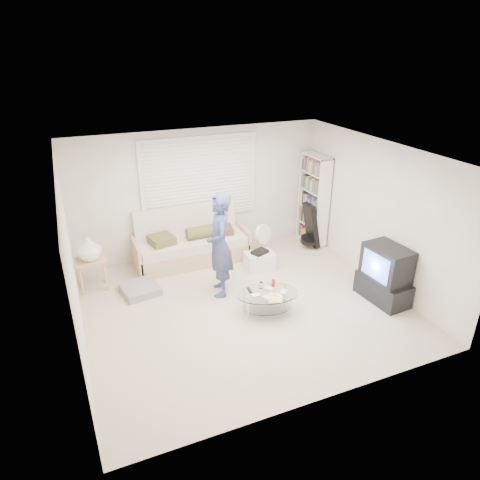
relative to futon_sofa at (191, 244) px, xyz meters
name	(u,v)px	position (x,y,z in m)	size (l,w,h in m)	color
ground	(244,305)	(0.34, -1.88, -0.35)	(5.00, 5.00, 0.00)	#BAAC90
room_shell	(233,203)	(0.34, -1.40, 1.28)	(5.02, 4.52, 2.51)	beige
window_blinds	(200,178)	(0.34, 0.32, 1.20)	(2.32, 0.08, 1.62)	silver
futon_sofa	(191,244)	(0.00, 0.00, 0.00)	(2.19, 0.88, 1.07)	tan
grey_floor_pillow	(140,289)	(-1.17, -0.83, -0.28)	(0.59, 0.59, 0.13)	slate
side_table	(89,251)	(-1.88, -0.38, 0.39)	(0.50, 0.40, 1.00)	tan
bookshelf	(314,200)	(2.66, -0.11, 0.59)	(0.30, 0.79, 1.89)	white
guitar_case	(311,229)	(2.46, -0.41, 0.08)	(0.36, 0.36, 0.96)	black
floor_fan	(263,237)	(1.39, -0.35, 0.05)	(0.42, 0.29, 0.69)	white
storage_bin	(260,260)	(1.10, -0.82, -0.18)	(0.56, 0.41, 0.37)	white
tv_unit	(385,275)	(2.54, -2.60, 0.12)	(0.55, 0.92, 0.97)	black
coffee_table	(267,297)	(0.59, -2.22, -0.05)	(1.10, 0.84, 0.49)	silver
standing_person	(220,245)	(0.12, -1.35, 0.55)	(0.66, 0.43, 1.80)	#324765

